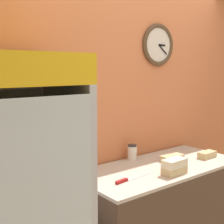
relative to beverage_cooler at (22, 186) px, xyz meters
The scene contains 9 objects.
wall_back 1.32m from the beverage_cooler, 15.81° to the left, with size 5.20×0.10×2.70m.
prep_counter 1.33m from the beverage_cooler, ahead, with size 1.50×0.69×0.90m.
beverage_cooler is the anchor object (origin of this frame).
sandwich_stack_bottom 1.18m from the beverage_cooler, 13.41° to the right, with size 0.21×0.11×0.06m.
sandwich_stack_middle 1.17m from the beverage_cooler, 13.41° to the right, with size 0.21×0.11×0.06m.
sandwich_flat_left 1.75m from the beverage_cooler, ahead, with size 0.19×0.10×0.06m.
sandwich_flat_right 1.40m from the beverage_cooler, ahead, with size 0.23×0.11×0.06m.
chefs_knife 0.79m from the beverage_cooler, 10.79° to the right, with size 0.37×0.08×0.02m.
condiment_jar 1.16m from the beverage_cooler, 11.30° to the left, with size 0.09×0.09×0.14m.
Camera 1 is at (-1.93, -0.90, 1.73)m, focal length 50.00 mm.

